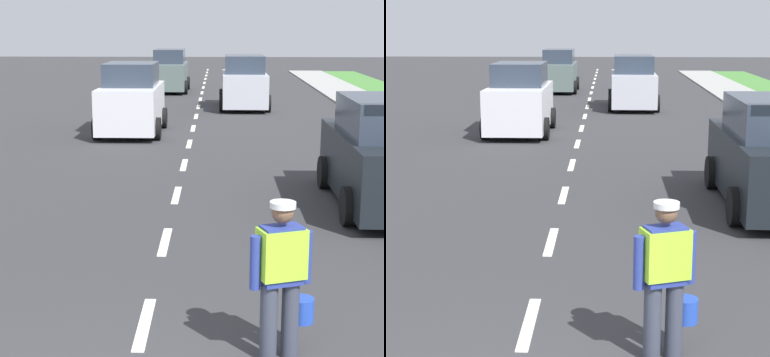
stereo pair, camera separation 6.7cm
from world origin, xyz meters
The scene contains 7 objects.
ground_plane centered at (0.00, 21.00, 0.00)m, with size 96.00×96.00×0.00m, color #333335.
lane_center_line centered at (0.00, 25.20, 0.00)m, with size 0.14×46.40×0.01m.
road_worker centered at (1.49, 1.97, 0.93)m, with size 0.70×0.54×1.67m.
car_outgoing_far centered at (1.88, 23.34, 1.00)m, with size 2.02×4.17×2.16m.
car_oncoming_third centered at (-1.67, 30.29, 1.00)m, with size 1.95×4.17×2.16m.
car_oncoming_second centered at (-1.90, 16.60, 1.03)m, with size 2.02×3.91×2.21m.
car_parked_curbside centered at (3.92, 8.07, 0.96)m, with size 1.91×4.37×2.07m.
Camera 2 is at (0.89, -4.44, 3.36)m, focal length 62.95 mm.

